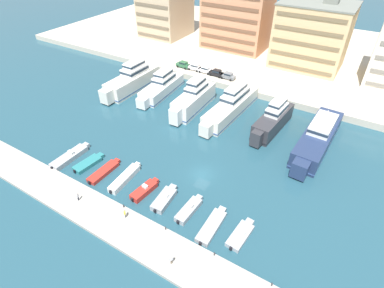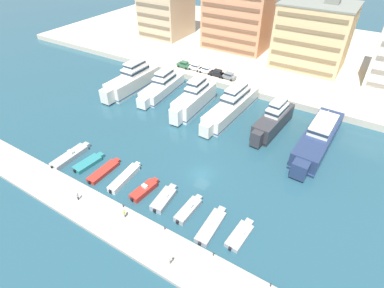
# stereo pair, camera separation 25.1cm
# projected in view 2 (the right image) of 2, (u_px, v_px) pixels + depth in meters

# --- Properties ---
(ground_plane) EXTENTS (400.00, 400.00, 0.00)m
(ground_plane) POSITION_uv_depth(u_px,v_px,m) (202.00, 174.00, 53.85)
(ground_plane) COLOR #234C5B
(quay_promenade) EXTENTS (180.00, 70.00, 1.65)m
(quay_promenade) POSITION_uv_depth(u_px,v_px,m) (304.00, 54.00, 98.43)
(quay_promenade) COLOR beige
(quay_promenade) RESTS_ON ground
(pier_dock) EXTENTS (120.00, 6.24, 0.56)m
(pier_dock) POSITION_uv_depth(u_px,v_px,m) (144.00, 240.00, 42.63)
(pier_dock) COLOR #A8A399
(pier_dock) RESTS_ON ground
(yacht_ivory_far_left) EXTENTS (5.19, 20.00, 8.87)m
(yacht_ivory_far_left) POSITION_uv_depth(u_px,v_px,m) (133.00, 80.00, 78.80)
(yacht_ivory_far_left) COLOR silver
(yacht_ivory_far_left) RESTS_ON ground
(yacht_white_left) EXTENTS (5.75, 18.32, 7.54)m
(yacht_white_left) POSITION_uv_depth(u_px,v_px,m) (162.00, 86.00, 77.11)
(yacht_white_left) COLOR white
(yacht_white_left) RESTS_ON ground
(yacht_white_mid_left) EXTENTS (4.65, 17.28, 9.01)m
(yacht_white_mid_left) POSITION_uv_depth(u_px,v_px,m) (194.00, 99.00, 70.40)
(yacht_white_mid_left) COLOR white
(yacht_white_mid_left) RESTS_ON ground
(yacht_ivory_center_left) EXTENTS (5.47, 22.95, 8.23)m
(yacht_ivory_center_left) POSITION_uv_depth(u_px,v_px,m) (232.00, 105.00, 68.82)
(yacht_ivory_center_left) COLOR silver
(yacht_ivory_center_left) RESTS_ON ground
(yacht_charcoal_center) EXTENTS (4.97, 16.50, 8.31)m
(yacht_charcoal_center) POSITION_uv_depth(u_px,v_px,m) (273.00, 120.00, 63.70)
(yacht_charcoal_center) COLOR #333338
(yacht_charcoal_center) RESTS_ON ground
(yacht_navy_center_right) EXTENTS (5.94, 22.95, 7.00)m
(yacht_navy_center_right) POSITION_uv_depth(u_px,v_px,m) (318.00, 138.00, 58.96)
(yacht_navy_center_right) COLOR navy
(yacht_navy_center_right) RESTS_ON ground
(motorboat_grey_far_left) EXTENTS (2.20, 8.72, 1.50)m
(motorboat_grey_far_left) POSITION_uv_depth(u_px,v_px,m) (70.00, 156.00, 57.20)
(motorboat_grey_far_left) COLOR #9EA3A8
(motorboat_grey_far_left) RESTS_ON ground
(motorboat_teal_left) EXTENTS (2.71, 6.47, 0.83)m
(motorboat_teal_left) POSITION_uv_depth(u_px,v_px,m) (88.00, 163.00, 55.77)
(motorboat_teal_left) COLOR teal
(motorboat_teal_left) RESTS_ON ground
(motorboat_red_mid_left) EXTENTS (1.90, 7.41, 0.83)m
(motorboat_red_mid_left) POSITION_uv_depth(u_px,v_px,m) (104.00, 171.00, 53.96)
(motorboat_red_mid_left) COLOR red
(motorboat_red_mid_left) RESTS_ON ground
(motorboat_white_center_left) EXTENTS (2.12, 8.19, 1.09)m
(motorboat_white_center_left) POSITION_uv_depth(u_px,v_px,m) (125.00, 178.00, 52.38)
(motorboat_white_center_left) COLOR white
(motorboat_white_center_left) RESTS_ON ground
(motorboat_red_center) EXTENTS (2.27, 6.03, 1.51)m
(motorboat_red_center) POSITION_uv_depth(u_px,v_px,m) (144.00, 190.00, 50.05)
(motorboat_red_center) COLOR red
(motorboat_red_center) RESTS_ON ground
(motorboat_grey_center_right) EXTENTS (2.53, 6.31, 1.40)m
(motorboat_grey_center_right) POSITION_uv_depth(u_px,v_px,m) (164.00, 199.00, 48.50)
(motorboat_grey_center_right) COLOR #9EA3A8
(motorboat_grey_center_right) RESTS_ON ground
(motorboat_grey_mid_right) EXTENTS (1.99, 6.44, 1.49)m
(motorboat_grey_mid_right) POSITION_uv_depth(u_px,v_px,m) (189.00, 209.00, 46.76)
(motorboat_grey_mid_right) COLOR #9EA3A8
(motorboat_grey_mid_right) RESTS_ON ground
(motorboat_grey_right) EXTENTS (2.19, 7.69, 0.86)m
(motorboat_grey_right) POSITION_uv_depth(u_px,v_px,m) (211.00, 226.00, 44.41)
(motorboat_grey_right) COLOR #9EA3A8
(motorboat_grey_right) RESTS_ON ground
(motorboat_grey_far_right) EXTENTS (2.51, 6.31, 1.20)m
(motorboat_grey_far_right) POSITION_uv_depth(u_px,v_px,m) (240.00, 235.00, 43.20)
(motorboat_grey_far_right) COLOR #9EA3A8
(motorboat_grey_far_right) RESTS_ON ground
(car_green_far_left) EXTENTS (4.19, 2.12, 1.80)m
(car_green_far_left) POSITION_uv_depth(u_px,v_px,m) (184.00, 64.00, 86.98)
(car_green_far_left) COLOR #2D6642
(car_green_far_left) RESTS_ON quay_promenade
(car_white_left) EXTENTS (4.11, 1.95, 1.80)m
(car_white_left) POSITION_uv_depth(u_px,v_px,m) (195.00, 67.00, 85.51)
(car_white_left) COLOR white
(car_white_left) RESTS_ON quay_promenade
(car_white_mid_left) EXTENTS (4.13, 1.98, 1.80)m
(car_white_mid_left) POSITION_uv_depth(u_px,v_px,m) (206.00, 70.00, 83.99)
(car_white_mid_left) COLOR white
(car_white_mid_left) RESTS_ON quay_promenade
(car_black_center_left) EXTENTS (4.13, 1.98, 1.80)m
(car_black_center_left) POSITION_uv_depth(u_px,v_px,m) (217.00, 73.00, 82.32)
(car_black_center_left) COLOR black
(car_black_center_left) RESTS_ON quay_promenade
(car_grey_center) EXTENTS (4.15, 2.03, 1.80)m
(car_grey_center) POSITION_uv_depth(u_px,v_px,m) (229.00, 76.00, 80.82)
(car_grey_center) COLOR slate
(car_grey_center) RESTS_ON quay_promenade
(apartment_block_left) EXTENTS (20.61, 13.33, 27.16)m
(apartment_block_left) POSITION_uv_depth(u_px,v_px,m) (239.00, 7.00, 93.43)
(apartment_block_left) COLOR tan
(apartment_block_left) RESTS_ON quay_promenade
(apartment_block_mid_left) EXTENTS (19.29, 15.32, 19.37)m
(apartment_block_mid_left) POSITION_uv_depth(u_px,v_px,m) (313.00, 36.00, 83.52)
(apartment_block_mid_left) COLOR #E0BC84
(apartment_block_mid_left) RESTS_ON quay_promenade
(pedestrian_near_edge) EXTENTS (0.38, 0.56, 1.59)m
(pedestrian_near_edge) POSITION_uv_depth(u_px,v_px,m) (170.00, 259.00, 38.90)
(pedestrian_near_edge) COLOR #7A6B56
(pedestrian_near_edge) RESTS_ON pier_dock
(pedestrian_mid_deck) EXTENTS (0.44, 0.47, 1.56)m
(pedestrian_mid_deck) POSITION_uv_depth(u_px,v_px,m) (124.00, 213.00, 45.00)
(pedestrian_mid_deck) COLOR #4C515B
(pedestrian_mid_deck) RESTS_ON pier_dock
(pedestrian_far_side) EXTENTS (0.34, 0.58, 1.57)m
(pedestrian_far_side) POSITION_uv_depth(u_px,v_px,m) (77.00, 196.00, 47.76)
(pedestrian_far_side) COLOR #282D3D
(pedestrian_far_side) RESTS_ON pier_dock
(bollard_west) EXTENTS (0.20, 0.20, 0.61)m
(bollard_west) POSITION_uv_depth(u_px,v_px,m) (123.00, 205.00, 46.90)
(bollard_west) COLOR #2D2D33
(bollard_west) RESTS_ON pier_dock
(bollard_west_mid) EXTENTS (0.20, 0.20, 0.61)m
(bollard_west_mid) POSITION_uv_depth(u_px,v_px,m) (165.00, 228.00, 43.55)
(bollard_west_mid) COLOR #2D2D33
(bollard_west_mid) RESTS_ON pier_dock
(bollard_east_mid) EXTENTS (0.20, 0.20, 0.61)m
(bollard_east_mid) POSITION_uv_depth(u_px,v_px,m) (213.00, 254.00, 40.20)
(bollard_east_mid) COLOR #2D2D33
(bollard_east_mid) RESTS_ON pier_dock
(bollard_east) EXTENTS (0.20, 0.20, 0.61)m
(bollard_east) POSITION_uv_depth(u_px,v_px,m) (271.00, 285.00, 36.85)
(bollard_east) COLOR #2D2D33
(bollard_east) RESTS_ON pier_dock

